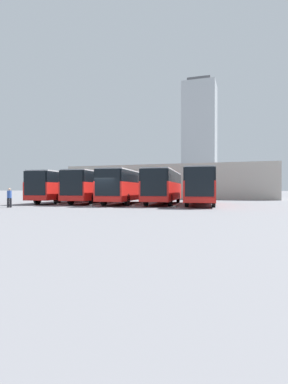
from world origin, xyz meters
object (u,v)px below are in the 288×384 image
Objects in this scene: bus_0 at (201,186)px; bus_2 at (126,186)px; bus_1 at (164,186)px; bus_3 at (95,186)px; bus_4 at (64,186)px; pedestrian at (9,197)px.

bus_0 and bus_2 have the same top height.
bus_0 is at bearing 175.28° from bus_2.
bus_1 is at bearing -175.10° from bus_2.
bus_0 is 3.91m from bus_1.
bus_0 is 1.00× the size of bus_3.
bus_4 is (3.87, 0.09, 0.00)m from bus_3.
bus_3 is at bearing -14.34° from bus_2.
bus_3 is at bearing -7.94° from bus_0.
bus_2 and bus_4 have the same top height.
bus_4 is 9.45m from pedestrian.
pedestrian is at bearing 45.88° from bus_2.
bus_4 is at bearing -9.57° from bus_2.
bus_2 is at bearing 165.66° from bus_3.
pedestrian is at bearing 88.75° from bus_4.
bus_0 and bus_1 have the same top height.
bus_0 is 1.00× the size of bus_4.
pedestrian is (-0.79, 9.37, -1.01)m from bus_4.
bus_3 is (3.87, -0.56, 0.00)m from bus_2.
bus_1 is 11.62m from bus_4.
bus_3 is 7.54× the size of pedestrian.
bus_0 is at bearing 165.59° from bus_1.
bus_4 is (15.49, -0.29, 0.00)m from bus_0.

